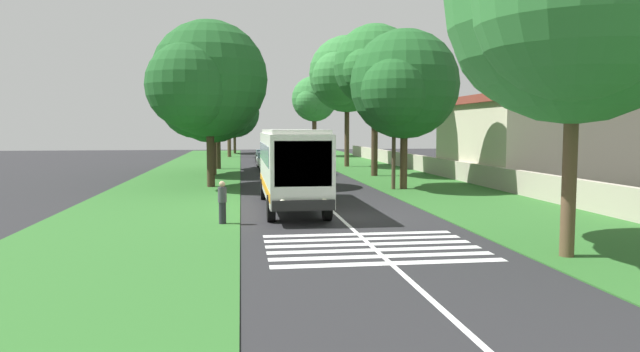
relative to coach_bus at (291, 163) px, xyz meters
name	(u,v)px	position (x,y,z in m)	size (l,w,h in m)	color
ground	(340,217)	(-3.20, -1.80, -2.15)	(160.00, 160.00, 0.00)	#262628
grass_verge_left	(180,185)	(11.80, 6.40, -2.13)	(120.00, 8.00, 0.04)	#2D6628
grass_verge_right	(418,182)	(11.80, -10.00, -2.13)	(120.00, 8.00, 0.04)	#2D6628
centre_line	(302,184)	(11.80, -1.80, -2.14)	(110.00, 0.16, 0.01)	silver
coach_bus	(291,163)	(0.00, 0.00, 0.00)	(11.16, 2.62, 3.73)	silver
zebra_crossing	(372,247)	(-9.36, -1.80, -2.14)	(4.95, 6.80, 0.01)	silver
trailing_car_0	(315,166)	(19.76, -3.72, -1.48)	(4.30, 1.78, 1.43)	silver
trailing_car_1	(269,163)	(24.94, -0.20, -1.48)	(4.30, 1.78, 1.43)	silver
trailing_car_2	(266,160)	(30.47, -0.12, -1.48)	(4.30, 1.78, 1.43)	silver
trailing_car_3	(264,156)	(37.93, -0.21, -1.48)	(4.30, 1.78, 1.43)	black
roadside_tree_left_0	(216,81)	(27.13, 4.57, 6.03)	(8.17, 6.80, 11.74)	#3D2D1E
roadside_tree_left_1	(206,82)	(10.29, 4.50, 4.56)	(9.14, 7.42, 10.58)	#3D2D1E
roadside_tree_left_2	(227,96)	(49.35, 4.01, 5.91)	(5.88, 4.79, 10.56)	#4C3826
roadside_tree_left_3	(234,114)	(60.52, 3.37, 3.82)	(8.74, 7.47, 9.84)	#4C3826
roadside_tree_left_4	(209,99)	(19.95, 4.84, 3.97)	(9.65, 7.66, 10.08)	#4C3826
roadside_tree_right_0	(566,3)	(-11.49, -6.89, 5.20)	(9.28, 7.38, 11.23)	brown
roadside_tree_right_1	(373,68)	(17.38, -8.01, 6.34)	(7.57, 6.49, 11.87)	#3D2D1E
roadside_tree_right_2	(313,100)	(49.93, -7.42, 5.45)	(6.92, 6.09, 10.76)	#4C3826
roadside_tree_right_3	(345,76)	(28.55, -7.79, 6.70)	(9.17, 7.45, 12.76)	#4C3826
roadside_tree_right_4	(402,87)	(7.50, -7.51, 4.17)	(7.95, 6.70, 9.81)	#4C3826
utility_pole	(394,122)	(7.26, -6.99, 2.03)	(0.24, 1.40, 7.98)	#473828
roadside_wall	(440,167)	(16.80, -13.40, -1.42)	(70.00, 0.40, 1.37)	#B2A893
roadside_building	(528,139)	(11.90, -18.19, 0.91)	(13.12, 9.90, 6.06)	beige
pedestrian	(222,202)	(-4.38, 3.08, -1.24)	(0.34, 0.34, 1.69)	#26262D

